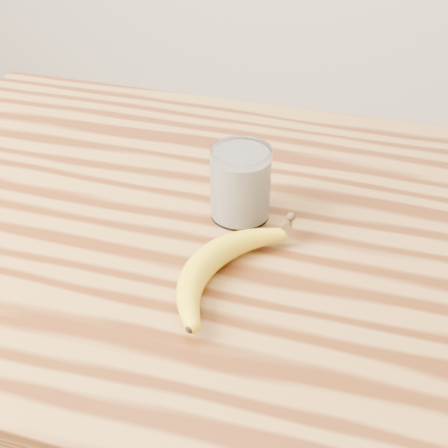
# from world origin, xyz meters

# --- Properties ---
(table) EXTENTS (1.20, 0.80, 0.90)m
(table) POSITION_xyz_m (0.00, 0.00, 0.77)
(table) COLOR olive
(table) RESTS_ON ground
(smoothie_glass) EXTENTS (0.09, 0.09, 0.11)m
(smoothie_glass) POSITION_xyz_m (0.02, 0.02, 0.95)
(smoothie_glass) COLOR white
(smoothie_glass) RESTS_ON table
(banana) EXTENTS (0.19, 0.32, 0.04)m
(banana) POSITION_xyz_m (0.01, -0.12, 0.92)
(banana) COLOR gold
(banana) RESTS_ON table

